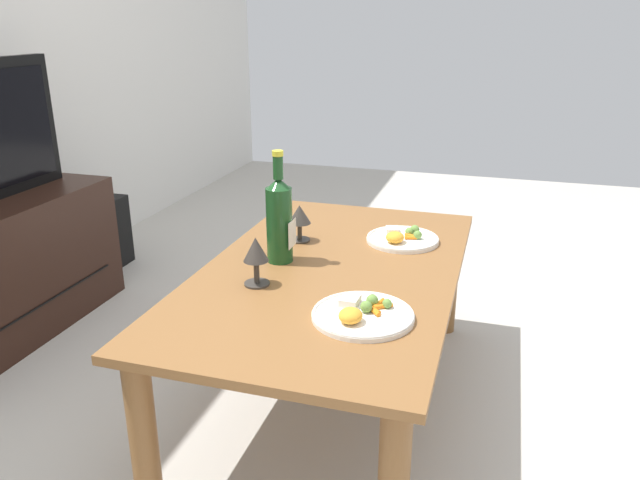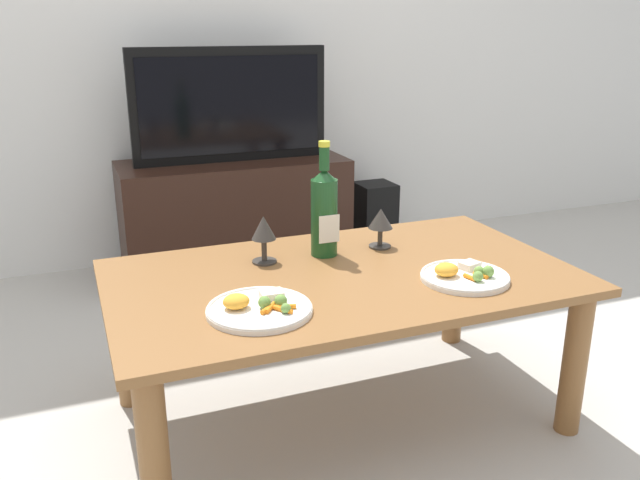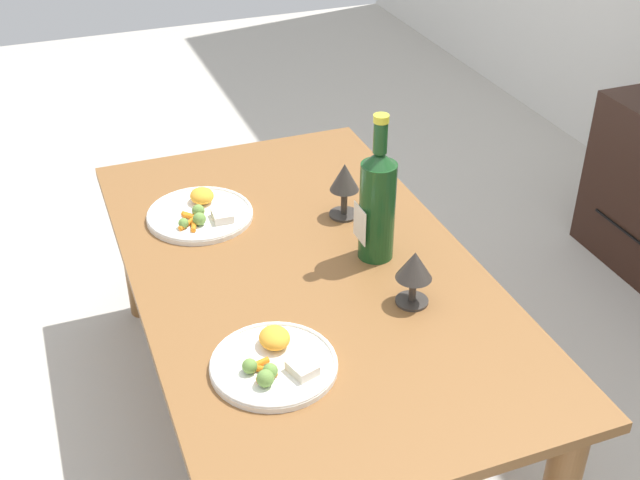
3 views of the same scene
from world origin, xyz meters
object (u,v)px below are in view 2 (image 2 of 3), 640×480
at_px(tv_stand, 235,216).
at_px(tv_screen, 231,105).
at_px(goblet_left, 264,231).
at_px(dining_table, 342,297).
at_px(goblet_right, 381,221).
at_px(dinner_plate_right, 464,275).
at_px(dinner_plate_left, 259,308).
at_px(wine_bottle, 324,210).
at_px(floor_speaker, 375,216).

distance_m(tv_stand, tv_screen, 0.52).
bearing_deg(tv_screen, goblet_left, -100.04).
height_order(dining_table, tv_stand, tv_stand).
xyz_separation_m(goblet_right, dinner_plate_right, (0.09, -0.34, -0.07)).
xyz_separation_m(goblet_left, goblet_right, (0.38, 0.00, -0.01)).
relative_size(tv_screen, dinner_plate_left, 3.44).
height_order(tv_screen, dinner_plate_left, tv_screen).
xyz_separation_m(tv_screen, goblet_right, (0.17, -1.19, -0.24)).
relative_size(goblet_left, dinner_plate_right, 0.58).
distance_m(goblet_left, dinner_plate_right, 0.59).
bearing_deg(tv_screen, tv_stand, 90.00).
bearing_deg(dinner_plate_left, tv_stand, 77.93).
xyz_separation_m(wine_bottle, goblet_left, (-0.19, -0.00, -0.05)).
bearing_deg(tv_stand, dining_table, -91.31).
relative_size(tv_stand, goblet_right, 8.32).
xyz_separation_m(floor_speaker, goblet_left, (-0.97, -1.23, 0.39)).
bearing_deg(tv_screen, dinner_plate_right, -80.24).
distance_m(dining_table, tv_stand, 1.37).
relative_size(tv_screen, dinner_plate_right, 3.68).
distance_m(tv_stand, wine_bottle, 1.24).
distance_m(floor_speaker, dinner_plate_left, 1.93).
height_order(floor_speaker, wine_bottle, wine_bottle).
bearing_deg(dinner_plate_right, wine_bottle, 130.06).
relative_size(goblet_left, goblet_right, 1.13).
distance_m(dining_table, dinner_plate_right, 0.35).
bearing_deg(dinner_plate_right, dinner_plate_left, 179.92).
relative_size(dining_table, dinner_plate_left, 4.99).
bearing_deg(goblet_left, goblet_right, 0.00).
bearing_deg(tv_screen, dinner_plate_left, -102.09).
xyz_separation_m(floor_speaker, dinner_plate_left, (-1.09, -1.56, 0.30)).
xyz_separation_m(tv_stand, dinner_plate_left, (-0.33, -1.53, 0.21)).
height_order(tv_stand, dinner_plate_right, tv_stand).
distance_m(dining_table, goblet_right, 0.31).
bearing_deg(goblet_right, floor_speaker, 64.27).
bearing_deg(dinner_plate_left, dining_table, 29.46).
bearing_deg(goblet_left, tv_stand, 79.98).
bearing_deg(dining_table, goblet_left, 136.86).
relative_size(dining_table, goblet_right, 10.33).
height_order(tv_screen, wine_bottle, tv_screen).
height_order(dining_table, goblet_left, goblet_left).
xyz_separation_m(dining_table, tv_stand, (0.03, 1.36, -0.13)).
xyz_separation_m(goblet_left, dinner_plate_left, (-0.12, -0.33, -0.08)).
bearing_deg(dining_table, dinner_plate_left, -150.54).
bearing_deg(wine_bottle, dinner_plate_left, -132.44).
distance_m(tv_screen, goblet_left, 1.23).
height_order(wine_bottle, goblet_right, wine_bottle).
distance_m(tv_screen, goblet_right, 1.22).
xyz_separation_m(wine_bottle, dinner_plate_left, (-0.31, -0.33, -0.13)).
bearing_deg(wine_bottle, tv_screen, 89.03).
xyz_separation_m(goblet_right, dinner_plate_left, (-0.50, -0.33, -0.07)).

